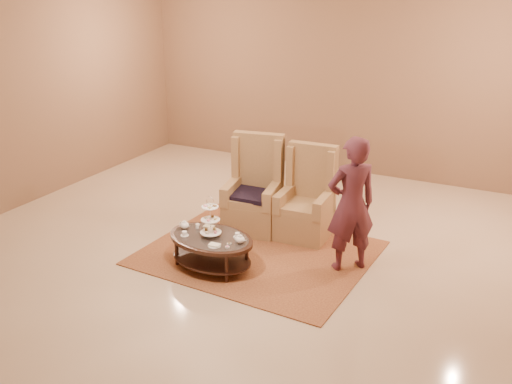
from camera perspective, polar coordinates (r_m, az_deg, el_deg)
The scene contains 9 objects.
ground at distance 7.33m, azimuth -0.97°, elevation -6.66°, with size 8.00×8.00×0.00m, color beige.
ceiling at distance 7.33m, azimuth -0.97°, elevation -6.66°, with size 8.00×8.00×0.02m, color silver.
wall_back at distance 10.34m, azimuth 9.57°, elevation 11.41°, with size 8.00×0.04×3.50m, color #89654A.
wall_left at distance 9.24m, azimuth -23.84°, elevation 8.88°, with size 0.04×8.00×3.50m, color #89654A.
rug at distance 7.46m, azimuth 0.23°, elevation -6.08°, with size 2.90×2.46×0.01m.
tea_table at distance 6.98m, azimuth -4.51°, elevation -5.03°, with size 1.22×0.92×0.94m.
armchair_left at distance 8.04m, azimuth -0.15°, elevation -0.55°, with size 0.84×0.86×1.34m.
armchair_right at distance 7.85m, azimuth 5.10°, elevation -1.42°, with size 0.71×0.74×1.26m.
person at distance 6.84m, azimuth 9.50°, elevation -1.28°, with size 0.72×0.71×1.68m.
Camera 1 is at (3.05, -5.75, 3.36)m, focal length 40.00 mm.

